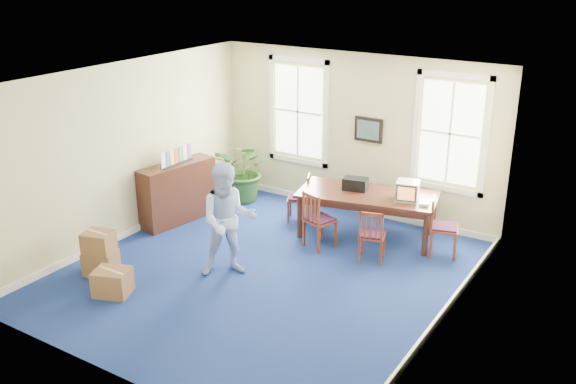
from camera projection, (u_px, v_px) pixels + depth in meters
The scene contains 25 objects.
floor at pixel (264, 273), 10.57m from camera, with size 6.50×6.50×0.00m, color navy.
ceiling at pixel (261, 79), 9.45m from camera, with size 6.50×6.50×0.00m, color white.
wall_back at pixel (355, 134), 12.59m from camera, with size 6.50×6.50×0.00m, color beige.
wall_front at pixel (104, 260), 7.44m from camera, with size 6.50×6.50×0.00m, color beige.
wall_left at pixel (124, 152), 11.51m from camera, with size 6.50×6.50×0.00m, color beige.
wall_right at pixel (448, 221), 8.52m from camera, with size 6.50×6.50×0.00m, color beige.
baseboard_back at pixel (352, 208), 13.11m from camera, with size 6.00×0.04×0.12m, color white.
baseboard_left at pixel (133, 230), 12.03m from camera, with size 0.04×6.50×0.12m, color white.
baseboard_right at pixel (437, 321), 9.07m from camera, with size 0.04×6.50×0.12m, color white.
window_left at pixel (298, 112), 13.12m from camera, with size 1.40×0.12×2.20m, color white, non-canonical shape.
window_right at pixel (450, 134), 11.52m from camera, with size 1.40×0.12×2.20m, color white, non-canonical shape.
wall_picture at pixel (369, 130), 12.35m from camera, with size 0.58×0.06×0.48m, color black, non-canonical shape.
conference_table at pixel (367, 215), 11.80m from camera, with size 2.49×1.13×0.85m, color #3F1F14, non-canonical shape.
crt_tv at pixel (408, 191), 11.27m from camera, with size 0.38×0.42×0.35m, color #B7B7BC, non-canonical shape.
game_console at pixel (424, 203), 11.11m from camera, with size 0.17×0.21×0.05m, color white.
equipment_bag at pixel (355, 184), 11.80m from camera, with size 0.44×0.29×0.22m, color black.
chair_near_left at pixel (320, 219), 11.35m from camera, with size 0.47×0.47×1.04m, color maroon, non-canonical shape.
chair_near_right at pixel (372, 234), 10.86m from camera, with size 0.42×0.42×0.94m, color maroon, non-canonical shape.
chair_end_left at pixel (299, 197), 12.52m from camera, with size 0.42×0.42×0.93m, color maroon, non-canonical shape.
chair_end_right at pixel (444, 227), 11.04m from camera, with size 0.47×0.47×1.04m, color maroon, non-canonical shape.
man at pixel (228, 220), 10.23m from camera, with size 0.92×0.71×1.89m, color #A8C7FF.
credenza at pixel (178, 191), 12.41m from camera, with size 0.46×1.59×1.25m, color #3F1F14.
brochure_rack at pixel (176, 152), 12.12m from camera, with size 0.13×0.75×0.33m, color #99999E, non-canonical shape.
potted_plant at pixel (245, 171), 13.42m from camera, with size 1.21×1.05×1.34m, color #27531E.
cardboard_boxes at pixel (113, 252), 10.41m from camera, with size 1.35×1.35×0.77m, color brown, non-canonical shape.
Camera 1 is at (5.37, -7.78, 4.95)m, focal length 40.00 mm.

